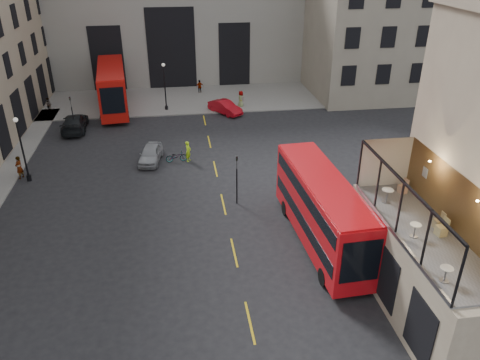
{
  "coord_description": "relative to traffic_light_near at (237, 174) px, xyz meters",
  "views": [
    {
      "loc": [
        -5.04,
        -17.45,
        17.22
      ],
      "look_at": [
        -1.07,
        9.89,
        3.0
      ],
      "focal_mm": 35.0,
      "sensor_mm": 36.0,
      "label": 1
    }
  ],
  "objects": [
    {
      "name": "car_c",
      "position": [
        -14.17,
        17.0,
        -1.62
      ],
      "size": [
        2.53,
        5.68,
        1.62
      ],
      "primitive_type": "imported",
      "rotation": [
        0.0,
        0.0,
        3.19
      ],
      "color": "black",
      "rests_on": "ground"
    },
    {
      "name": "cafe_floor",
      "position": [
        7.5,
        -12.0,
        2.12
      ],
      "size": [
        3.0,
        10.0,
        0.1
      ],
      "primitive_type": "cube",
      "color": "slate",
      "rests_on": "host_frontage"
    },
    {
      "name": "bus_near",
      "position": [
        4.5,
        -5.65,
        0.13
      ],
      "size": [
        3.16,
        11.51,
        4.55
      ],
      "color": "red",
      "rests_on": "ground"
    },
    {
      "name": "gateway",
      "position": [
        -4.0,
        35.99,
        6.96
      ],
      "size": [
        35.0,
        10.6,
        18.0
      ],
      "color": "gray",
      "rests_on": "ground"
    },
    {
      "name": "bicycle",
      "position": [
        -4.2,
        7.96,
        -1.95
      ],
      "size": [
        1.88,
        0.83,
        0.96
      ],
      "primitive_type": "imported",
      "rotation": [
        0.0,
        0.0,
        1.68
      ],
      "color": "gray",
      "rests_on": "ground"
    },
    {
      "name": "street_lamp_b",
      "position": [
        -5.0,
        22.0,
        -0.03
      ],
      "size": [
        0.36,
        0.36,
        5.33
      ],
      "color": "black",
      "rests_on": "ground"
    },
    {
      "name": "cafe_chair_c",
      "position": [
        8.39,
        -11.67,
        2.43
      ],
      "size": [
        0.43,
        0.43,
        0.85
      ],
      "color": "tan",
      "rests_on": "cafe_floor"
    },
    {
      "name": "building_right",
      "position": [
        21.0,
        27.97,
        7.97
      ],
      "size": [
        16.6,
        18.6,
        20.0
      ],
      "color": "gray",
      "rests_on": "ground"
    },
    {
      "name": "cafe_table_near",
      "position": [
        6.56,
        -15.47,
        2.62
      ],
      "size": [
        0.54,
        0.54,
        0.68
      ],
      "color": "beige",
      "rests_on": "cafe_floor"
    },
    {
      "name": "car_b",
      "position": [
        1.46,
        19.96,
        -1.71
      ],
      "size": [
        3.74,
        4.41,
        1.43
      ],
      "primitive_type": "imported",
      "rotation": [
        0.0,
        0.0,
        0.62
      ],
      "color": "#AC0A15",
      "rests_on": "ground"
    },
    {
      "name": "bus_far",
      "position": [
        -10.81,
        23.24,
        0.32
      ],
      "size": [
        4.03,
        12.48,
        4.89
      ],
      "color": "#B9110C",
      "rests_on": "ground"
    },
    {
      "name": "pedestrian_d",
      "position": [
        3.52,
        21.99,
        -1.48
      ],
      "size": [
        0.97,
        1.09,
        1.88
      ],
      "primitive_type": "imported",
      "rotation": [
        0.0,
        0.0,
        2.08
      ],
      "color": "gray",
      "rests_on": "ground"
    },
    {
      "name": "car_a",
      "position": [
        -6.39,
        8.31,
        -1.71
      ],
      "size": [
        2.35,
        4.4,
        1.43
      ],
      "primitive_type": "imported",
      "rotation": [
        0.0,
        0.0,
        -0.17
      ],
      "color": "gray",
      "rests_on": "ground"
    },
    {
      "name": "street_lamp_a",
      "position": [
        -16.0,
        6.0,
        -0.03
      ],
      "size": [
        0.36,
        0.36,
        5.33
      ],
      "color": "black",
      "rests_on": "ground"
    },
    {
      "name": "ground",
      "position": [
        1.0,
        -12.0,
        -2.42
      ],
      "size": [
        140.0,
        140.0,
        0.0
      ],
      "primitive_type": "plane",
      "color": "black",
      "rests_on": "ground"
    },
    {
      "name": "pedestrian_a",
      "position": [
        -18.0,
        23.34,
        -1.62
      ],
      "size": [
        0.91,
        0.79,
        1.6
      ],
      "primitive_type": "imported",
      "rotation": [
        0.0,
        0.0,
        -0.26
      ],
      "color": "gray",
      "rests_on": "ground"
    },
    {
      "name": "pedestrian_c",
      "position": [
        -0.8,
        28.0,
        -1.57
      ],
      "size": [
        1.07,
        0.63,
        1.71
      ],
      "primitive_type": "imported",
      "rotation": [
        0.0,
        0.0,
        3.36
      ],
      "color": "gray",
      "rests_on": "ground"
    },
    {
      "name": "cyclist",
      "position": [
        -3.15,
        7.93,
        -1.51
      ],
      "size": [
        0.67,
        0.78,
        1.82
      ],
      "primitive_type": "imported",
      "rotation": [
        0.0,
        0.0,
        1.15
      ],
      "color": "#C1FF1A",
      "rests_on": "ground"
    },
    {
      "name": "cafe_chair_b",
      "position": [
        8.19,
        -12.27,
        2.45
      ],
      "size": [
        0.51,
        0.51,
        0.92
      ],
      "color": "#D2BD79",
      "rests_on": "cafe_floor"
    },
    {
      "name": "cafe_table_mid",
      "position": [
        6.85,
        -12.2,
        2.62
      ],
      "size": [
        0.54,
        0.54,
        0.67
      ],
      "color": "silver",
      "rests_on": "cafe_floor"
    },
    {
      "name": "pedestrian_e",
      "position": [
        -16.75,
        6.55,
        -1.47
      ],
      "size": [
        0.7,
        0.82,
        1.92
      ],
      "primitive_type": "imported",
      "rotation": [
        0.0,
        0.0,
        4.31
      ],
      "color": "gray",
      "rests_on": "ground"
    },
    {
      "name": "host_frontage",
      "position": [
        7.5,
        -12.0,
        -0.17
      ],
      "size": [
        3.0,
        11.0,
        4.5
      ],
      "primitive_type": "cube",
      "color": "tan",
      "rests_on": "ground"
    },
    {
      "name": "pavement_far",
      "position": [
        -5.0,
        26.0,
        -2.36
      ],
      "size": [
        40.0,
        12.0,
        0.12
      ],
      "primitive_type": "cube",
      "color": "slate",
      "rests_on": "ground"
    },
    {
      "name": "traffic_light_far",
      "position": [
        -14.0,
        16.0,
        0.0
      ],
      "size": [
        0.16,
        0.2,
        3.8
      ],
      "color": "black",
      "rests_on": "ground"
    },
    {
      "name": "cafe_table_far",
      "position": [
        6.92,
        -8.9,
        2.69
      ],
      "size": [
        0.62,
        0.62,
        0.77
      ],
      "color": "beige",
      "rests_on": "cafe_floor"
    },
    {
      "name": "cafe_chair_d",
      "position": [
        8.26,
        -8.01,
        2.43
      ],
      "size": [
        0.49,
        0.49,
        0.83
      ],
      "color": "tan",
      "rests_on": "cafe_floor"
    },
    {
      "name": "pedestrian_b",
      "position": [
        -11.39,
        18.47,
        -1.48
      ],
      "size": [
        1.4,
        1.27,
        1.88
      ],
      "primitive_type": "imported",
      "rotation": [
        0.0,
        0.0,
        0.61
      ],
      "color": "gray",
      "rests_on": "ground"
    },
    {
      "name": "traffic_light_near",
      "position": [
        0.0,
        0.0,
        0.0
      ],
      "size": [
        0.16,
        0.2,
        3.8
      ],
      "color": "black",
      "rests_on": "ground"
    }
  ]
}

